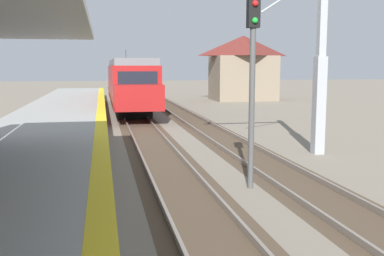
% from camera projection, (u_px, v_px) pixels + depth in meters
% --- Properties ---
extents(station_platform, '(5.00, 80.00, 0.91)m').
position_uv_depth(station_platform, '(20.00, 172.00, 12.72)').
color(station_platform, '#999993').
rests_on(station_platform, ground).
extents(track_pair_nearest_platform, '(2.34, 120.00, 0.16)m').
position_uv_depth(track_pair_nearest_platform, '(159.00, 153.00, 17.51)').
color(track_pair_nearest_platform, '#4C3D2D').
rests_on(track_pair_nearest_platform, ground).
extents(track_pair_middle, '(2.34, 120.00, 0.16)m').
position_uv_depth(track_pair_middle, '(243.00, 150.00, 18.16)').
color(track_pair_middle, '#4C3D2D').
rests_on(track_pair_middle, ground).
extents(approaching_train, '(2.93, 19.60, 4.76)m').
position_uv_depth(approaching_train, '(129.00, 82.00, 35.10)').
color(approaching_train, maroon).
rests_on(approaching_train, ground).
extents(rail_signal_post, '(0.32, 0.34, 5.20)m').
position_uv_depth(rail_signal_post, '(252.00, 73.00, 12.28)').
color(rail_signal_post, '#4C4C4C').
rests_on(rail_signal_post, ground).
extents(catenary_pylon_far_side, '(5.00, 0.40, 7.50)m').
position_uv_depth(catenary_pylon_far_side, '(313.00, 60.00, 17.16)').
color(catenary_pylon_far_side, '#9EA3A8').
rests_on(catenary_pylon_far_side, ground).
extents(distant_trackside_house, '(6.60, 5.28, 6.40)m').
position_uv_depth(distant_trackside_house, '(243.00, 67.00, 45.51)').
color(distant_trackside_house, '#7F705B').
rests_on(distant_trackside_house, ground).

